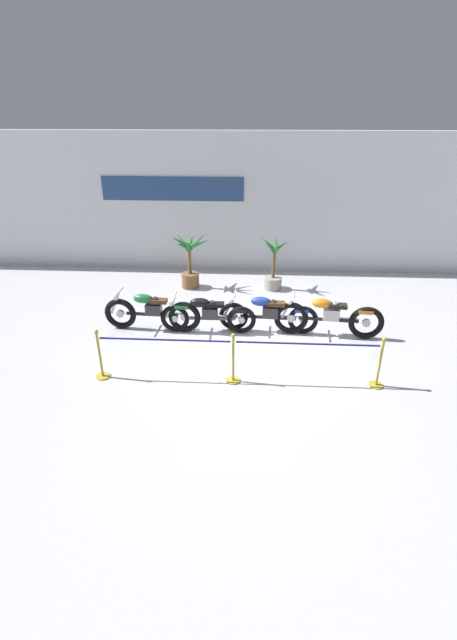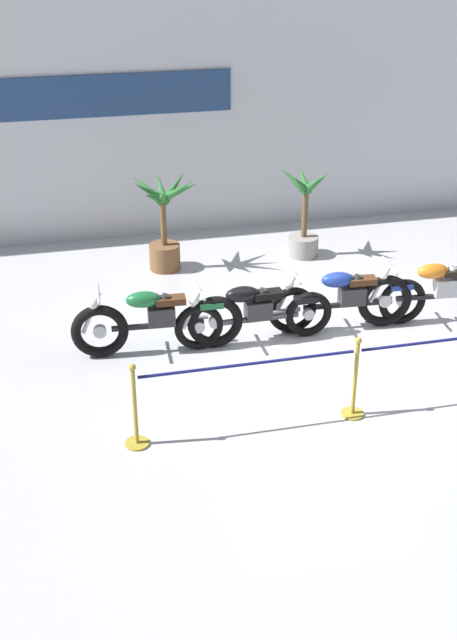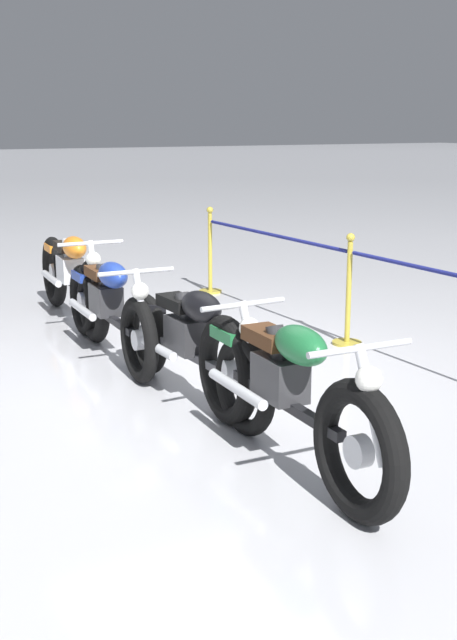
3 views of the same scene
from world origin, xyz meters
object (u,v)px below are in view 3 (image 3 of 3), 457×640
at_px(motorcycle_green_0, 284,392).
at_px(motorcycle_blue_2, 108,306).
at_px(motorcycle_orange_3, 72,277).
at_px(stanchion_mid_left, 348,307).
at_px(stanchion_far_left, 428,296).
at_px(stanchion_mid_right, 210,264).
at_px(motorcycle_black_1, 190,342).

height_order(motorcycle_green_0, motorcycle_blue_2, motorcycle_green_0).
distance_m(motorcycle_green_0, motorcycle_orange_3, 4.12).
distance_m(motorcycle_orange_3, stanchion_mid_left, 2.88).
height_order(stanchion_far_left, stanchion_mid_right, same).
height_order(motorcycle_green_0, stanchion_mid_left, stanchion_mid_left).
height_order(motorcycle_orange_3, stanchion_mid_right, stanchion_mid_right).
xyz_separation_m(motorcycle_green_0, stanchion_mid_right, (4.77, -2.04, -0.11)).
height_order(motorcycle_orange_3, stanchion_far_left, stanchion_far_left).
height_order(motorcycle_green_0, stanchion_far_left, stanchion_far_left).
relative_size(motorcycle_orange_3, stanchion_mid_right, 2.36).
distance_m(motorcycle_black_1, stanchion_mid_right, 3.98).
height_order(stanchion_mid_left, stanchion_mid_right, same).
bearing_deg(motorcycle_green_0, motorcycle_black_1, -1.74).
distance_m(motorcycle_black_1, stanchion_mid_left, 2.12).
distance_m(motorcycle_green_0, motorcycle_black_1, 1.33).
bearing_deg(stanchion_far_left, stanchion_mid_left, 0.00).
xyz_separation_m(motorcycle_blue_2, motorcycle_orange_3, (1.38, -0.13, 0.02)).
xyz_separation_m(motorcycle_black_1, stanchion_far_left, (-0.35, -2.00, 0.21)).
relative_size(motorcycle_green_0, motorcycle_blue_2, 1.00).
height_order(motorcycle_black_1, motorcycle_blue_2, motorcycle_blue_2).
bearing_deg(motorcycle_black_1, motorcycle_green_0, 178.26).
xyz_separation_m(motorcycle_green_0, motorcycle_blue_2, (2.73, 0.07, -0.01)).
height_order(motorcycle_orange_3, stanchion_mid_left, stanchion_mid_left).
relative_size(motorcycle_blue_2, stanchion_mid_left, 2.21).
bearing_deg(stanchion_mid_left, motorcycle_green_0, 134.75).
height_order(motorcycle_green_0, motorcycle_orange_3, motorcycle_orange_3).
bearing_deg(motorcycle_orange_3, stanchion_far_left, -147.79).
bearing_deg(stanchion_mid_right, motorcycle_orange_3, 108.33).
distance_m(motorcycle_black_1, stanchion_far_left, 2.04).
height_order(motorcycle_blue_2, stanchion_mid_right, stanchion_mid_right).
relative_size(motorcycle_black_1, motorcycle_blue_2, 0.96).
relative_size(stanchion_mid_left, stanchion_mid_right, 1.00).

